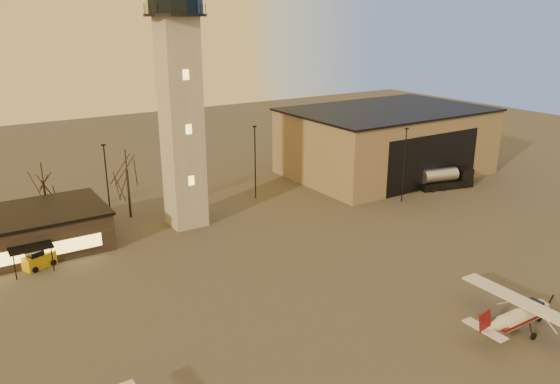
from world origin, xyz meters
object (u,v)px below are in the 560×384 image
at_px(fuel_truck, 445,180).
at_px(hangar, 386,141).
at_px(control_tower, 179,88).
at_px(cessna_front, 523,318).
at_px(service_cart, 38,260).

bearing_deg(fuel_truck, hangar, 112.08).
distance_m(control_tower, cessna_front, 41.59).
distance_m(cessna_front, fuel_truck, 38.30).
height_order(cessna_front, fuel_truck, cessna_front).
height_order(hangar, service_cart, hangar).
distance_m(hangar, fuel_truck, 11.78).
height_order(control_tower, service_cart, control_tower).
bearing_deg(hangar, service_cart, -172.53).
relative_size(hangar, fuel_truck, 3.57).
xyz_separation_m(control_tower, service_cart, (-17.38, -3.02, -15.60)).
xyz_separation_m(control_tower, fuel_truck, (37.70, -6.99, -15.11)).
bearing_deg(fuel_truck, control_tower, -177.22).
bearing_deg(cessna_front, service_cart, 133.25).
height_order(control_tower, fuel_truck, control_tower).
bearing_deg(hangar, fuel_truck, -81.21).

